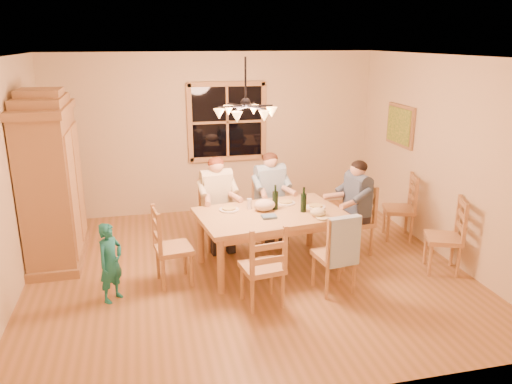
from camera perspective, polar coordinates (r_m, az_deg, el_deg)
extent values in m
plane|color=olive|center=(6.62, -1.07, -8.85)|extent=(5.50, 5.50, 0.00)
cube|color=white|center=(5.95, -1.22, 15.22)|extent=(5.50, 5.00, 0.02)
cube|color=beige|center=(8.55, -4.66, 6.65)|extent=(5.50, 0.02, 2.70)
cube|color=beige|center=(6.21, -26.81, 0.81)|extent=(0.02, 5.00, 2.70)
cube|color=beige|center=(7.22, 20.78, 3.62)|extent=(0.02, 5.00, 2.70)
cube|color=black|center=(8.53, -3.33, 8.02)|extent=(1.20, 0.03, 1.20)
cube|color=tan|center=(8.51, -3.31, 7.99)|extent=(1.30, 0.06, 1.30)
cube|color=#9C6B43|center=(8.16, 16.17, 7.31)|extent=(0.04, 0.78, 0.64)
cube|color=#1E6B2D|center=(8.14, 15.99, 7.31)|extent=(0.02, 0.68, 0.54)
cylinder|color=black|center=(5.97, -1.21, 12.67)|extent=(0.02, 0.02, 0.53)
sphere|color=black|center=(5.99, -1.19, 10.15)|extent=(0.12, 0.12, 0.12)
cylinder|color=black|center=(6.03, 0.32, 9.81)|extent=(0.34, 0.02, 0.02)
cone|color=#FFB259|center=(6.08, 1.80, 9.11)|extent=(0.13, 0.13, 0.12)
cylinder|color=black|center=(6.15, -0.72, 9.95)|extent=(0.19, 0.31, 0.02)
cone|color=#FFB259|center=(6.31, -0.27, 9.41)|extent=(0.13, 0.13, 0.12)
cylinder|color=black|center=(6.12, -2.21, 9.90)|extent=(0.19, 0.31, 0.02)
cone|color=#FFB259|center=(6.25, -3.17, 9.30)|extent=(0.13, 0.13, 0.12)
cylinder|color=black|center=(5.97, -2.71, 9.71)|extent=(0.34, 0.02, 0.02)
cone|color=#FFB259|center=(5.95, -4.24, 8.89)|extent=(0.13, 0.13, 0.12)
cylinder|color=black|center=(5.85, -1.68, 9.57)|extent=(0.19, 0.31, 0.02)
cone|color=#FFB259|center=(5.71, -2.19, 8.57)|extent=(0.13, 0.13, 0.12)
cylinder|color=black|center=(5.88, -0.13, 9.62)|extent=(0.19, 0.31, 0.02)
cone|color=#FFB259|center=(5.78, 0.96, 8.68)|extent=(0.13, 0.13, 0.12)
cube|color=#9C6B43|center=(7.10, -22.33, 0.31)|extent=(0.60, 1.30, 2.00)
cube|color=#9C6B43|center=(6.89, -23.32, 8.69)|extent=(0.66, 1.40, 0.10)
cube|color=#9C6B43|center=(6.88, -23.42, 9.51)|extent=(0.58, 1.00, 0.12)
cube|color=#9C6B43|center=(6.87, -23.51, 10.33)|extent=(0.52, 0.55, 0.10)
cube|color=tan|center=(6.74, -20.14, -0.30)|extent=(0.03, 0.55, 1.60)
cube|color=tan|center=(7.37, -19.59, 1.20)|extent=(0.03, 0.55, 1.60)
cube|color=#9C6B43|center=(7.41, -21.51, -6.67)|extent=(0.66, 1.40, 0.12)
cube|color=#AD7A4C|center=(6.43, 1.66, -2.59)|extent=(1.97, 1.36, 0.06)
cube|color=tan|center=(6.45, 1.65, -3.26)|extent=(1.80, 1.19, 0.10)
cylinder|color=tan|center=(5.92, -4.04, -8.43)|extent=(0.09, 0.09, 0.70)
cylinder|color=tan|center=(6.53, 9.88, -6.10)|extent=(0.09, 0.09, 0.70)
cylinder|color=tan|center=(6.73, -6.36, -5.23)|extent=(0.09, 0.09, 0.70)
cylinder|color=tan|center=(7.28, 6.20, -3.47)|extent=(0.09, 0.09, 0.70)
cube|color=tan|center=(7.15, -4.44, -2.95)|extent=(0.49, 0.48, 0.06)
cube|color=tan|center=(7.06, -4.49, -0.89)|extent=(0.38, 0.10, 0.54)
cube|color=tan|center=(7.40, 1.61, -2.18)|extent=(0.49, 0.48, 0.06)
cube|color=tan|center=(7.32, 1.63, -0.19)|extent=(0.38, 0.10, 0.54)
cube|color=tan|center=(5.63, 0.70, -8.63)|extent=(0.49, 0.48, 0.06)
cube|color=tan|center=(5.52, 0.71, -6.11)|extent=(0.38, 0.10, 0.54)
cube|color=tan|center=(6.00, 8.94, -7.16)|extent=(0.49, 0.48, 0.06)
cube|color=tan|center=(5.90, 9.06, -4.77)|extent=(0.38, 0.10, 0.54)
cube|color=tan|center=(6.18, -9.40, -6.43)|extent=(0.48, 0.49, 0.06)
cube|color=tan|center=(6.08, -9.52, -4.10)|extent=(0.10, 0.38, 0.54)
cube|color=tan|center=(7.08, 11.22, -3.43)|extent=(0.48, 0.49, 0.06)
cube|color=tan|center=(7.00, 11.35, -1.36)|extent=(0.10, 0.38, 0.54)
cube|color=beige|center=(7.02, -4.52, 0.04)|extent=(0.43, 0.27, 0.52)
cube|color=#262328|center=(7.12, -4.46, -2.35)|extent=(0.43, 0.47, 0.14)
sphere|color=tan|center=(6.92, -4.59, 3.05)|extent=(0.21, 0.21, 0.21)
ellipsoid|color=#592614|center=(6.91, -4.60, 3.29)|extent=(0.22, 0.22, 0.17)
cube|color=teal|center=(7.28, 1.64, 0.71)|extent=(0.43, 0.27, 0.52)
cube|color=#262328|center=(7.38, 1.62, -1.59)|extent=(0.43, 0.47, 0.14)
sphere|color=tan|center=(7.19, 1.67, 3.62)|extent=(0.21, 0.21, 0.21)
ellipsoid|color=#381E11|center=(7.18, 1.67, 3.85)|extent=(0.22, 0.22, 0.17)
cube|color=#3E4E64|center=(6.96, 11.40, -0.42)|extent=(0.27, 0.43, 0.52)
cube|color=#262328|center=(7.06, 11.26, -2.82)|extent=(0.47, 0.43, 0.14)
sphere|color=tan|center=(6.86, 11.59, 2.61)|extent=(0.21, 0.21, 0.21)
ellipsoid|color=black|center=(6.85, 11.60, 2.85)|extent=(0.22, 0.22, 0.17)
cube|color=#9DBED5|center=(5.75, 9.99, -5.60)|extent=(0.39, 0.15, 0.58)
cylinder|color=black|center=(6.49, 2.22, -0.59)|extent=(0.08, 0.08, 0.33)
cylinder|color=black|center=(6.41, 5.46, -0.87)|extent=(0.08, 0.08, 0.33)
cylinder|color=white|center=(6.49, -3.10, -2.03)|extent=(0.26, 0.26, 0.02)
cylinder|color=white|center=(6.76, 3.39, -1.25)|extent=(0.26, 0.26, 0.02)
cylinder|color=white|center=(6.64, 6.84, -1.71)|extent=(0.26, 0.26, 0.02)
cylinder|color=silver|center=(6.52, -0.76, -1.37)|extent=(0.06, 0.06, 0.14)
cylinder|color=silver|center=(6.75, 5.47, -0.80)|extent=(0.06, 0.06, 0.14)
ellipsoid|color=#D0C38B|center=(6.31, 7.10, -2.28)|extent=(0.20, 0.20, 0.11)
cube|color=#476482|center=(6.22, 1.50, -2.83)|extent=(0.20, 0.16, 0.03)
ellipsoid|color=#C1A98B|center=(6.46, 0.98, -1.49)|extent=(0.28, 0.22, 0.15)
imported|color=#1A7777|center=(5.94, -16.29, -7.73)|extent=(0.39, 0.41, 0.94)
cube|color=tan|center=(6.84, 20.62, -5.00)|extent=(0.55, 0.56, 0.06)
cube|color=tan|center=(6.75, 20.86, -2.87)|extent=(0.19, 0.37, 0.54)
cube|color=tan|center=(7.76, 15.98, -1.94)|extent=(0.53, 0.55, 0.06)
cube|color=tan|center=(7.68, 16.14, -0.03)|extent=(0.16, 0.38, 0.54)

